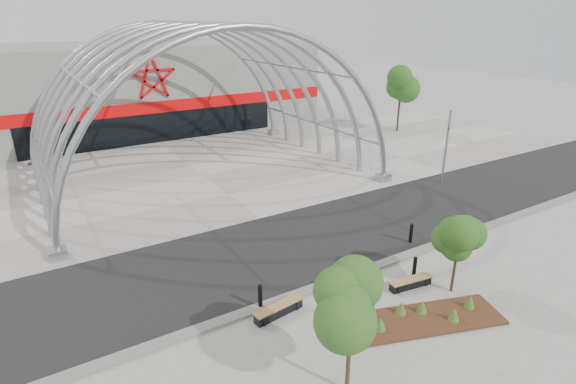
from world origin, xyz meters
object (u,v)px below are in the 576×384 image
(bench_0, at_px, (279,310))
(bollard_2, at_px, (359,303))
(street_tree_1, at_px, (459,236))
(signal_pole, at_px, (446,146))
(bench_1, at_px, (410,283))
(street_tree_0, at_px, (352,310))

(bench_0, height_order, bollard_2, bollard_2)
(street_tree_1, height_order, bench_0, street_tree_1)
(street_tree_1, distance_m, bollard_2, 4.72)
(signal_pole, relative_size, bench_0, 2.31)
(signal_pole, relative_size, bench_1, 2.51)
(bench_1, bearing_deg, street_tree_0, -152.42)
(street_tree_0, xyz_separation_m, bench_0, (0.09, 4.21, -2.68))
(street_tree_0, bearing_deg, signal_pole, 33.09)
(bench_0, distance_m, bench_1, 5.71)
(bench_1, height_order, bollard_2, bollard_2)
(street_tree_0, distance_m, street_tree_1, 7.16)
(signal_pole, relative_size, bollard_2, 5.21)
(street_tree_0, height_order, street_tree_1, street_tree_0)
(bench_0, bearing_deg, street_tree_0, -91.27)
(bench_1, xyz_separation_m, bollard_2, (-2.97, -0.29, 0.27))
(street_tree_1, bearing_deg, bollard_2, 169.54)
(bench_0, distance_m, bollard_2, 3.03)
(signal_pole, distance_m, bollard_2, 16.31)
(street_tree_0, height_order, bench_1, street_tree_0)
(street_tree_0, height_order, bollard_2, street_tree_0)
(street_tree_0, xyz_separation_m, bench_1, (5.66, 2.96, -2.70))
(street_tree_0, distance_m, bench_1, 6.94)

